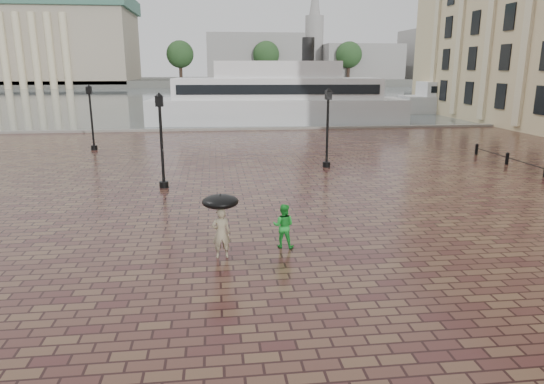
% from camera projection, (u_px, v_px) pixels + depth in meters
% --- Properties ---
extents(ground, '(300.00, 300.00, 0.00)m').
position_uv_depth(ground, '(334.00, 260.00, 14.66)').
color(ground, '#3B1C1B').
rests_on(ground, ground).
extents(harbour_water, '(240.00, 240.00, 0.00)m').
position_uv_depth(harbour_water, '(230.00, 95.00, 103.13)').
color(harbour_water, '#434F51').
rests_on(harbour_water, ground).
extents(quay_edge, '(80.00, 0.60, 0.30)m').
position_uv_depth(quay_edge, '(252.00, 130.00, 45.43)').
color(quay_edge, slate).
rests_on(quay_edge, ground).
extents(far_shore, '(300.00, 60.00, 2.00)m').
position_uv_depth(far_shore, '(223.00, 81.00, 168.26)').
color(far_shore, '#4C4C47').
rests_on(far_shore, ground).
extents(museum, '(57.00, 32.50, 26.00)m').
position_uv_depth(museum, '(37.00, 39.00, 143.91)').
color(museum, gray).
rests_on(museum, ground).
extents(distant_skyline, '(102.50, 22.00, 33.00)m').
position_uv_depth(distant_skyline, '(367.00, 56.00, 162.09)').
color(distant_skyline, gray).
rests_on(distant_skyline, ground).
extents(far_trees, '(188.00, 8.00, 13.50)m').
position_uv_depth(far_trees, '(224.00, 55.00, 145.01)').
color(far_trees, '#2D2119').
rests_on(far_trees, ground).
extents(street_lamps, '(15.44, 12.44, 4.40)m').
position_uv_depth(street_lamps, '(188.00, 127.00, 28.25)').
color(street_lamps, black).
rests_on(street_lamps, ground).
extents(adult_pedestrian, '(0.60, 0.42, 1.58)m').
position_uv_depth(adult_pedestrian, '(221.00, 233.00, 14.70)').
color(adult_pedestrian, gray).
rests_on(adult_pedestrian, ground).
extents(child_pedestrian, '(0.84, 0.74, 1.44)m').
position_uv_depth(child_pedestrian, '(283.00, 226.00, 15.60)').
color(child_pedestrian, green).
rests_on(child_pedestrian, ground).
extents(ferry_near, '(26.65, 8.09, 8.62)m').
position_uv_depth(ferry_near, '(277.00, 98.00, 50.25)').
color(ferry_near, silver).
rests_on(ferry_near, ground).
extents(ferry_far, '(22.66, 7.22, 7.31)m').
position_uv_depth(ferry_far, '(489.00, 95.00, 62.46)').
color(ferry_far, silver).
rests_on(ferry_far, ground).
extents(umbrella, '(1.10, 1.10, 1.11)m').
position_uv_depth(umbrella, '(220.00, 202.00, 14.45)').
color(umbrella, black).
rests_on(umbrella, ground).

